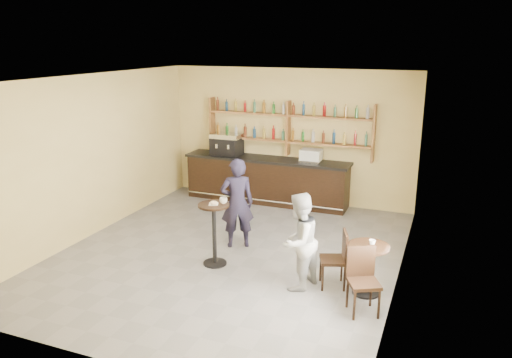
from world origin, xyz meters
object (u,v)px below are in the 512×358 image
at_px(bar_counter, 267,180).
at_px(espresso_machine, 227,144).
at_px(pastry_case, 311,156).
at_px(patron_second, 299,241).
at_px(chair_west, 333,259).
at_px(chair_south, 364,282).
at_px(pedestal_table, 214,234).
at_px(man_main, 237,203).
at_px(cafe_table, 367,270).

bearing_deg(bar_counter, espresso_machine, 180.00).
height_order(pastry_case, patron_second, patron_second).
distance_m(chair_west, chair_south, 0.88).
height_order(pastry_case, pedestal_table, pastry_case).
bearing_deg(patron_second, bar_counter, -136.16).
bearing_deg(pedestal_table, chair_south, -14.25).
xyz_separation_m(espresso_machine, pedestal_table, (1.45, -3.65, -0.80)).
xyz_separation_m(pastry_case, man_main, (-0.66, -2.77, -0.38)).
height_order(man_main, cafe_table, man_main).
xyz_separation_m(bar_counter, patron_second, (2.00, -3.93, 0.24)).
relative_size(bar_counter, espresso_machine, 5.56).
bearing_deg(pastry_case, man_main, -96.96).
relative_size(bar_counter, chair_south, 4.16).
distance_m(bar_counter, pastry_case, 1.30).
bearing_deg(bar_counter, patron_second, -63.02).
distance_m(cafe_table, chair_west, 0.56).
distance_m(pastry_case, patron_second, 4.06).
bearing_deg(pastry_case, chair_west, -62.70).
bearing_deg(chair_west, chair_south, 22.96).
bearing_deg(man_main, pedestal_table, 58.32).
height_order(espresso_machine, man_main, man_main).
relative_size(pastry_case, chair_south, 0.51).
xyz_separation_m(chair_west, chair_south, (0.60, -0.65, 0.02)).
xyz_separation_m(chair_west, patron_second, (-0.50, -0.24, 0.32)).
bearing_deg(chair_west, pedestal_table, -110.82).
bearing_deg(pastry_case, espresso_machine, -173.57).
height_order(cafe_table, patron_second, patron_second).
bearing_deg(cafe_table, bar_counter, 129.23).
bearing_deg(pastry_case, chair_south, -58.75).
distance_m(pedestal_table, chair_south, 2.80).
distance_m(bar_counter, pedestal_table, 3.68).
bearing_deg(man_main, patron_second, 114.65).
distance_m(pedestal_table, cafe_table, 2.67).
xyz_separation_m(pedestal_table, man_main, (0.05, 0.89, 0.31)).
bearing_deg(pedestal_table, bar_counter, 96.12).
bearing_deg(chair_south, cafe_table, 67.37).
distance_m(man_main, chair_south, 3.12).
bearing_deg(man_main, pastry_case, -132.04).
distance_m(pastry_case, pedestal_table, 3.78).
relative_size(man_main, patron_second, 1.10).
height_order(bar_counter, man_main, man_main).
relative_size(man_main, cafe_table, 2.13).
bearing_deg(patron_second, man_main, -109.85).
bearing_deg(pedestal_table, patron_second, -9.78).
bearing_deg(chair_west, bar_counter, -165.59).
distance_m(espresso_machine, pedestal_table, 4.01).
relative_size(pastry_case, pedestal_table, 0.44).
distance_m(bar_counter, chair_west, 4.46).
bearing_deg(pastry_case, pedestal_table, -94.50).
bearing_deg(chair_west, man_main, -133.90).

